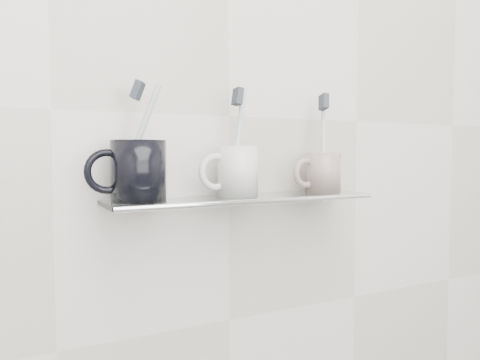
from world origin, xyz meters
TOP-DOWN VIEW (x-y plane):
  - wall_back at (0.00, 1.10)m, footprint 2.50×0.00m
  - shelf_glass at (0.00, 1.04)m, footprint 0.50×0.12m
  - shelf_rail at (0.00, 0.98)m, footprint 0.50×0.01m
  - bracket_left at (-0.21, 1.09)m, footprint 0.02×0.03m
  - bracket_right at (0.21, 1.09)m, footprint 0.02×0.03m
  - mug_left at (-0.19, 1.04)m, footprint 0.10×0.10m
  - mug_left_handle at (-0.24, 1.04)m, footprint 0.07×0.01m
  - toothbrush_left at (-0.19, 1.04)m, footprint 0.08×0.04m
  - bristles_left at (-0.19, 1.04)m, footprint 0.03×0.03m
  - mug_center at (-0.01, 1.04)m, footprint 0.10×0.10m
  - mug_center_handle at (-0.05, 1.04)m, footprint 0.07×0.01m
  - toothbrush_center at (-0.01, 1.04)m, footprint 0.04×0.03m
  - bristles_center at (-0.01, 1.04)m, footprint 0.02×0.02m
  - mug_right at (0.18, 1.04)m, footprint 0.07×0.07m
  - mug_right_handle at (0.14, 1.04)m, footprint 0.06×0.01m
  - toothbrush_right at (0.18, 1.04)m, footprint 0.04×0.05m
  - bristles_right at (0.18, 1.04)m, footprint 0.02×0.03m
  - chrome_cap at (0.21, 1.04)m, footprint 0.03×0.03m

SIDE VIEW (x-z plane):
  - bracket_left at x=-0.21m, z-range 1.08..1.09m
  - bracket_right at x=0.21m, z-range 1.08..1.09m
  - shelf_glass at x=0.00m, z-range 1.09..1.10m
  - shelf_rail at x=0.00m, z-range 1.09..1.10m
  - chrome_cap at x=0.21m, z-range 1.10..1.11m
  - mug_right at x=0.18m, z-range 1.10..1.18m
  - mug_right_handle at x=0.14m, z-range 1.11..1.17m
  - mug_center at x=-0.01m, z-range 1.10..1.19m
  - mug_center_handle at x=-0.05m, z-range 1.11..1.18m
  - mug_left at x=-0.19m, z-range 1.10..1.20m
  - mug_left_handle at x=-0.24m, z-range 1.11..1.19m
  - toothbrush_left at x=-0.19m, z-range 1.11..1.29m
  - toothbrush_center at x=-0.01m, z-range 1.11..1.30m
  - toothbrush_right at x=0.18m, z-range 1.11..1.29m
  - wall_back at x=0.00m, z-range 0.00..2.50m
  - bristles_left at x=-0.19m, z-range 1.26..1.30m
  - bristles_center at x=-0.01m, z-range 1.26..1.30m
  - bristles_right at x=0.18m, z-range 1.26..1.30m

